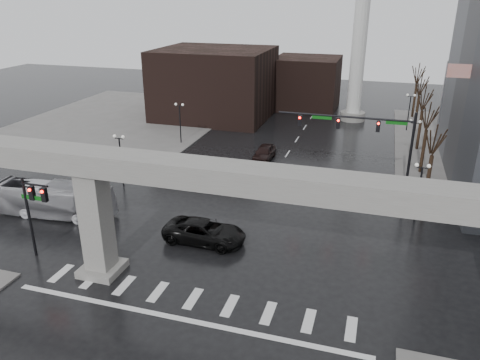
{
  "coord_description": "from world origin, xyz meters",
  "views": [
    {
      "loc": [
        9.81,
        -23.15,
        17.68
      ],
      "look_at": [
        0.31,
        7.95,
        4.5
      ],
      "focal_mm": 35.0,
      "sensor_mm": 36.0,
      "label": 1
    }
  ],
  "objects_px": {
    "pickup_truck": "(205,232)",
    "far_car": "(264,153)",
    "city_bus": "(53,199)",
    "signal_mast_arm": "(368,133)"
  },
  "relations": [
    {
      "from": "city_bus",
      "to": "far_car",
      "type": "xyz_separation_m",
      "value": [
        13.49,
        18.9,
        -0.65
      ]
    },
    {
      "from": "pickup_truck",
      "to": "city_bus",
      "type": "xyz_separation_m",
      "value": [
        -13.8,
        0.55,
        0.6
      ]
    },
    {
      "from": "signal_mast_arm",
      "to": "city_bus",
      "type": "relative_size",
      "value": 1.15
    },
    {
      "from": "pickup_truck",
      "to": "far_car",
      "type": "relative_size",
      "value": 1.3
    },
    {
      "from": "pickup_truck",
      "to": "far_car",
      "type": "distance_m",
      "value": 19.45
    },
    {
      "from": "city_bus",
      "to": "pickup_truck",
      "type": "bearing_deg",
      "value": -96.61
    },
    {
      "from": "pickup_truck",
      "to": "city_bus",
      "type": "relative_size",
      "value": 0.59
    },
    {
      "from": "signal_mast_arm",
      "to": "far_car",
      "type": "height_order",
      "value": "signal_mast_arm"
    },
    {
      "from": "signal_mast_arm",
      "to": "pickup_truck",
      "type": "xyz_separation_m",
      "value": [
        -10.82,
        -12.98,
        -4.96
      ]
    },
    {
      "from": "city_bus",
      "to": "far_car",
      "type": "relative_size",
      "value": 2.2
    }
  ]
}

